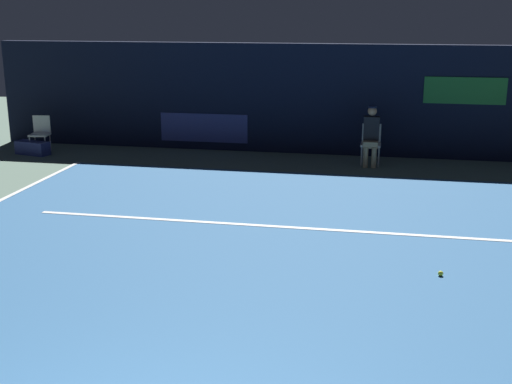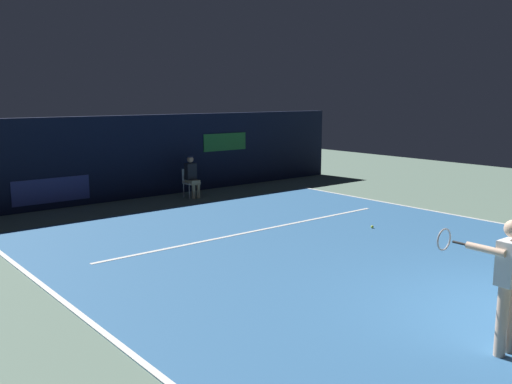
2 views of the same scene
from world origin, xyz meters
TOP-DOWN VIEW (x-y plane):
  - ground_plane at (0.00, 4.66)m, footprint 32.27×32.27m
  - court_surface at (0.00, 4.66)m, footprint 10.61×11.32m
  - line_service at (0.00, 6.64)m, footprint 8.28×0.10m
  - back_wall at (-0.00, 12.48)m, footprint 16.28×0.33m
  - line_judge_on_chair at (1.24, 11.39)m, footprint 0.44×0.53m
  - courtside_chair_near at (-6.67, 11.28)m, footprint 0.49×0.47m
  - tennis_ball at (2.35, 5.06)m, footprint 0.07×0.07m
  - equipment_bag at (-6.74, 10.98)m, footprint 0.89×0.52m

SIDE VIEW (x-z plane):
  - ground_plane at x=0.00m, z-range 0.00..0.00m
  - court_surface at x=0.00m, z-range 0.00..0.01m
  - line_service at x=0.00m, z-range 0.01..0.02m
  - tennis_ball at x=2.35m, z-range 0.01..0.08m
  - equipment_bag at x=-6.74m, z-range 0.00..0.32m
  - courtside_chair_near at x=-6.67m, z-range 0.06..0.94m
  - line_judge_on_chair at x=1.24m, z-range 0.03..1.35m
  - back_wall at x=0.00m, z-range 0.00..2.60m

